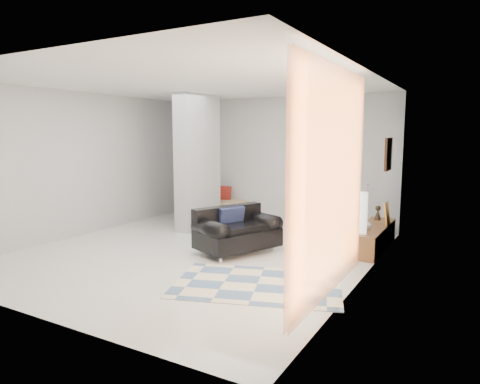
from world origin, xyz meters
The scene contains 17 objects.
floor centered at (0.00, 0.00, 0.00)m, with size 6.00×6.00×0.00m, color white.
ceiling centered at (0.00, 0.00, 2.80)m, with size 6.00×6.00×0.00m, color white.
wall_back centered at (0.00, 3.00, 1.40)m, with size 6.00×6.00×0.00m, color #B4B7B8.
wall_front centered at (0.00, -3.00, 1.40)m, with size 6.00×6.00×0.00m, color #B4B7B8.
wall_left centered at (-2.75, 0.00, 1.40)m, with size 6.00×6.00×0.00m, color #B4B7B8.
wall_right centered at (2.75, 0.00, 1.40)m, with size 6.00×6.00×0.00m, color #B4B7B8.
partition_column centered at (-1.10, 1.60, 1.40)m, with size 0.35×1.20×2.80m, color #A8ADAF.
hallway_door centered at (-2.10, 2.96, 1.02)m, with size 0.85×0.06×2.04m, color silver.
curtain centered at (2.67, -1.15, 1.45)m, with size 2.55×2.55×0.00m, color #FF8F43.
wall_art centered at (2.72, 1.70, 1.65)m, with size 0.04×0.45×0.55m, color #381D0F.
media_console centered at (2.52, 1.70, 0.20)m, with size 0.45×1.77×0.80m.
loveseat centered at (0.55, 0.34, 0.37)m, with size 1.27×1.56×0.76m.
daybed centered at (-1.43, 2.62, 0.42)m, with size 1.72×1.01×0.77m.
area_rug centered at (1.60, -0.90, 0.01)m, with size 2.18×1.45×0.01m, color beige.
cylinder_lamp centered at (2.50, 1.04, 0.74)m, with size 0.12×0.12×0.67m, color silver.
bronze_figurine centered at (2.47, 2.30, 0.53)m, with size 0.13×0.13×0.26m, color #2F2314, non-canonical shape.
vase centered at (2.47, 1.41, 0.49)m, with size 0.17×0.17×0.18m, color silver.
Camera 1 is at (4.09, -5.77, 1.98)m, focal length 32.00 mm.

